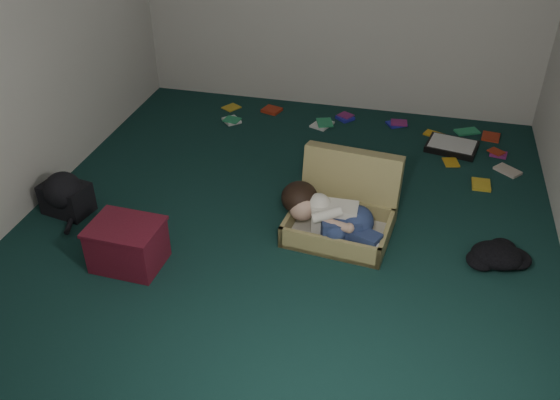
% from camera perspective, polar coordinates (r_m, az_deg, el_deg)
% --- Properties ---
extents(floor, '(4.50, 4.50, 0.00)m').
position_cam_1_polar(floor, '(4.50, 0.46, -2.67)').
color(floor, '#11312D').
rests_on(floor, ground).
extents(wall_front, '(4.50, 0.00, 4.50)m').
position_cam_1_polar(wall_front, '(2.05, -14.44, -9.77)').
color(wall_front, silver).
rests_on(wall_front, ground).
extents(wall_left, '(0.00, 4.50, 4.50)m').
position_cam_1_polar(wall_left, '(4.72, -24.59, 13.94)').
color(wall_left, silver).
rests_on(wall_left, ground).
extents(suitcase, '(0.82, 0.80, 0.55)m').
position_cam_1_polar(suitcase, '(4.45, 6.15, -0.78)').
color(suitcase, tan).
rests_on(suitcase, floor).
extents(person, '(0.79, 0.45, 0.34)m').
position_cam_1_polar(person, '(4.28, 4.89, -1.50)').
color(person, white).
rests_on(person, suitcase).
extents(maroon_bin, '(0.49, 0.40, 0.33)m').
position_cam_1_polar(maroon_bin, '(4.19, -14.48, -4.19)').
color(maroon_bin, maroon).
rests_on(maroon_bin, floor).
extents(backpack, '(0.50, 0.43, 0.27)m').
position_cam_1_polar(backpack, '(4.89, -19.88, 0.26)').
color(backpack, black).
rests_on(backpack, floor).
extents(clothing_pile, '(0.51, 0.47, 0.13)m').
position_cam_1_polar(clothing_pile, '(4.42, 20.30, -4.82)').
color(clothing_pile, black).
rests_on(clothing_pile, floor).
extents(paper_tray, '(0.50, 0.42, 0.06)m').
position_cam_1_polar(paper_tray, '(5.74, 16.21, 4.99)').
color(paper_tray, black).
rests_on(paper_tray, floor).
extents(book_scatter, '(2.92, 1.20, 0.02)m').
position_cam_1_polar(book_scatter, '(5.85, 10.48, 6.12)').
color(book_scatter, gold).
rests_on(book_scatter, floor).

